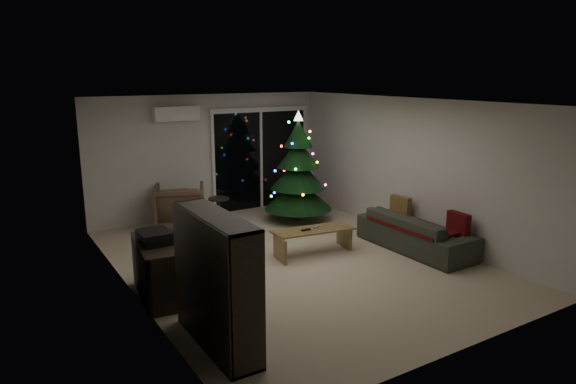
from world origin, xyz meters
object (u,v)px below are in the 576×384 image
christmas_tree (298,167)px  sofa (416,232)px  coffee_table (313,241)px  bookshelf (200,285)px  armchair (180,207)px  media_cabinet (157,270)px

christmas_tree → sofa: bearing=-73.9°
coffee_table → christmas_tree: bearing=72.6°
bookshelf → christmas_tree: christmas_tree is taller
sofa → armchair: bearing=41.9°
bookshelf → media_cabinet: bearing=68.2°
coffee_table → armchair: bearing=126.6°
coffee_table → christmas_tree: (0.85, 1.80, 0.89)m
bookshelf → sofa: bookshelf is taller
coffee_table → bookshelf: bearing=-137.7°
armchair → coffee_table: size_ratio=0.70×
media_cabinet → bookshelf: bearing=-82.8°
armchair → christmas_tree: 2.43m
armchair → sofa: bearing=154.6°
media_cabinet → sofa: (4.30, -0.43, -0.07)m
coffee_table → christmas_tree: christmas_tree is taller
sofa → coffee_table: sofa is taller
sofa → bookshelf: bearing=104.1°
coffee_table → media_cabinet: bearing=-165.6°
coffee_table → christmas_tree: size_ratio=0.61×
bookshelf → christmas_tree: size_ratio=0.67×
coffee_table → christmas_tree: 2.18m
media_cabinet → sofa: 4.32m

